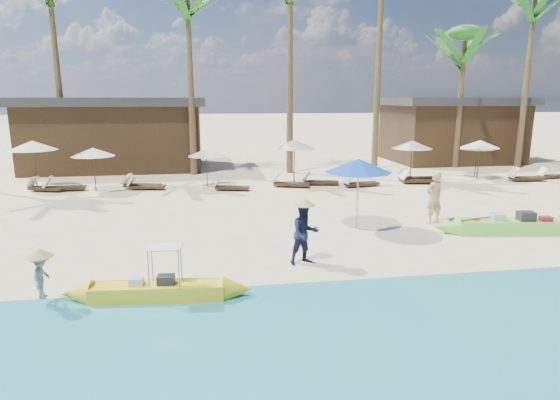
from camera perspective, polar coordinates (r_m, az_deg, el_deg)
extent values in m
plane|color=beige|center=(13.59, 2.76, -6.00)|extent=(240.00, 240.00, 0.00)
cube|color=tan|center=(9.14, 9.40, -15.70)|extent=(240.00, 4.50, 0.01)
cube|color=#71E044|center=(16.83, 26.35, -2.95)|extent=(3.59, 1.27, 0.42)
cube|color=white|center=(16.82, 26.36, -2.88)|extent=(3.07, 0.99, 0.19)
cube|color=#262628|center=(16.96, 27.80, -1.90)|extent=(0.55, 0.46, 0.39)
cube|color=silver|center=(16.62, 24.99, -2.03)|extent=(0.44, 0.39, 0.31)
cube|color=#AB162B|center=(17.22, 29.65, -2.14)|extent=(0.37, 0.33, 0.24)
cylinder|color=#AB162B|center=(16.37, 22.84, -2.42)|extent=(0.24, 0.24, 0.10)
cylinder|color=#262628|center=(16.17, 22.08, -2.56)|extent=(0.22, 0.22, 0.09)
sphere|color=tan|center=(16.08, 20.93, -2.34)|extent=(0.20, 0.20, 0.20)
cylinder|color=yellow|center=(17.63, 30.98, -2.06)|extent=(0.16, 0.16, 0.20)
cube|color=yellow|center=(10.65, -14.62, -10.73)|extent=(2.89, 0.83, 0.34)
cube|color=white|center=(10.65, -14.63, -10.65)|extent=(2.48, 0.63, 0.15)
cube|color=#262628|center=(10.54, -13.72, -9.61)|extent=(0.38, 0.32, 0.27)
cube|color=silver|center=(10.67, -17.09, -9.64)|extent=(0.31, 0.28, 0.23)
cube|color=white|center=(10.28, -13.94, -5.62)|extent=(0.76, 0.55, 0.03)
imported|color=tan|center=(16.94, 18.28, 0.25)|extent=(0.77, 0.62, 1.82)
imported|color=#141A39|center=(12.22, 3.04, -4.12)|extent=(0.92, 0.79, 1.63)
imported|color=gray|center=(11.00, -27.06, -8.25)|extent=(0.38, 0.63, 0.96)
cylinder|color=#99999E|center=(15.61, 9.42, 0.59)|extent=(0.05, 0.05, 2.28)
cone|color=blue|center=(15.44, 9.55, 4.17)|extent=(2.18, 2.18, 0.45)
cylinder|color=#332315|center=(25.18, -27.72, 3.72)|extent=(0.06, 0.06, 2.24)
cone|color=white|center=(25.08, -27.94, 5.89)|extent=(2.24, 2.24, 0.45)
cube|color=#332315|center=(24.39, -26.52, 1.28)|extent=(1.75, 1.05, 0.12)
cube|color=white|center=(24.79, -27.97, 1.99)|extent=(0.53, 0.63, 0.49)
cube|color=#332315|center=(24.13, -24.62, 1.37)|extent=(1.77, 0.63, 0.12)
cube|color=white|center=(24.28, -26.46, 2.00)|extent=(0.41, 0.58, 0.51)
cylinder|color=#332315|center=(23.41, -21.69, 3.39)|extent=(0.05, 0.05, 1.98)
cone|color=white|center=(23.31, -21.85, 5.46)|extent=(1.98, 1.98, 0.40)
cube|color=#332315|center=(23.11, -15.87, 1.57)|extent=(1.71, 0.77, 0.12)
cube|color=white|center=(23.26, -17.64, 2.25)|extent=(0.44, 0.58, 0.48)
cube|color=#332315|center=(23.51, -16.40, 1.73)|extent=(1.80, 0.91, 0.12)
cube|color=white|center=(23.72, -18.17, 2.45)|extent=(0.49, 0.62, 0.50)
cylinder|color=#332315|center=(23.22, -8.92, 3.83)|extent=(0.05, 0.05, 1.81)
cone|color=white|center=(23.12, -8.98, 5.74)|extent=(1.81, 1.81, 0.36)
cube|color=#332315|center=(22.17, -5.83, 1.52)|extent=(1.65, 0.89, 0.11)
cube|color=white|center=(22.27, -7.60, 2.25)|extent=(0.47, 0.58, 0.46)
cylinder|color=#332315|center=(23.37, 1.73, 4.52)|extent=(0.05, 0.05, 2.20)
cone|color=white|center=(23.26, 1.75, 6.83)|extent=(2.20, 2.20, 0.44)
cube|color=#332315|center=(22.88, 1.43, 1.96)|extent=(1.84, 1.13, 0.12)
cube|color=white|center=(22.96, -0.47, 2.78)|extent=(0.56, 0.67, 0.51)
cube|color=#332315|center=(23.49, 5.08, 2.17)|extent=(1.76, 0.87, 0.12)
cube|color=white|center=(23.42, 3.27, 2.91)|extent=(0.48, 0.61, 0.49)
cylinder|color=#332315|center=(25.11, 15.67, 4.48)|extent=(0.05, 0.05, 2.09)
cone|color=white|center=(25.01, 15.79, 6.52)|extent=(2.09, 2.09, 0.42)
cube|color=#332315|center=(23.35, 9.93, 1.97)|extent=(1.77, 0.83, 0.12)
cube|color=white|center=(22.96, 8.32, 2.61)|extent=(0.47, 0.61, 0.50)
cube|color=#332315|center=(24.85, 16.66, 2.27)|extent=(1.82, 0.82, 0.12)
cube|color=white|center=(24.58, 14.97, 3.00)|extent=(0.47, 0.62, 0.51)
cylinder|color=#332315|center=(27.24, 23.05, 4.47)|extent=(0.05, 0.05, 2.02)
cone|color=white|center=(27.15, 23.20, 6.29)|extent=(2.02, 2.02, 0.40)
cube|color=#332315|center=(25.53, 16.38, 2.57)|extent=(1.94, 0.87, 0.13)
cube|color=white|center=(25.25, 14.63, 3.32)|extent=(0.50, 0.66, 0.55)
cylinder|color=#332315|center=(28.02, 22.78, 4.49)|extent=(0.05, 0.05, 1.83)
cone|color=white|center=(27.93, 22.92, 6.09)|extent=(1.83, 1.83, 0.37)
cube|color=#332315|center=(27.78, 27.98, 2.37)|extent=(1.87, 0.75, 0.13)
cube|color=white|center=(27.32, 26.61, 3.05)|extent=(0.46, 0.63, 0.53)
cube|color=#332315|center=(29.40, 30.33, 2.54)|extent=(1.53, 0.51, 0.11)
cube|color=white|center=(28.94, 29.36, 3.06)|extent=(0.35, 0.50, 0.45)
cone|color=brown|center=(28.80, -25.46, 13.51)|extent=(0.40, 0.40, 10.89)
cone|color=brown|center=(26.92, -10.83, 13.74)|extent=(0.40, 0.40, 10.08)
cone|color=brown|center=(27.10, 1.24, 15.19)|extent=(0.40, 0.40, 11.26)
cone|color=brown|center=(28.93, 11.95, 16.65)|extent=(0.40, 0.40, 13.16)
cone|color=brown|center=(31.26, 21.09, 11.09)|extent=(0.40, 0.40, 8.07)
ellipsoid|color=#1A6B1D|center=(31.49, 21.69, 18.43)|extent=(2.08, 2.08, 0.88)
cone|color=brown|center=(32.61, 27.86, 12.78)|extent=(0.40, 0.40, 10.64)
cube|color=#332315|center=(30.68, -19.19, 7.22)|extent=(10.00, 6.00, 3.80)
cube|color=#2D2D33|center=(30.59, -19.48, 11.22)|extent=(10.80, 6.60, 0.50)
cube|color=#332315|center=(34.51, 20.04, 7.65)|extent=(8.00, 6.00, 3.80)
cube|color=#2D2D33|center=(34.43, 20.30, 11.21)|extent=(8.80, 6.60, 0.50)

